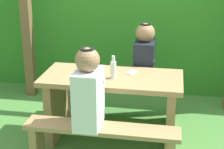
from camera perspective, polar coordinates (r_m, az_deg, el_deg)
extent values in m
plane|color=#427736|center=(3.89, 0.00, -10.34)|extent=(12.00, 12.00, 0.00)
cube|color=#2D7622|center=(5.19, 3.49, 9.89)|extent=(6.40, 0.80, 2.11)
cube|color=brown|center=(4.81, -13.53, 9.38)|extent=(0.12, 0.12, 2.25)
cube|color=#9E7A51|center=(3.58, 0.00, -0.58)|extent=(1.40, 0.64, 0.05)
cube|color=#9E7A51|center=(3.87, -8.82, -5.09)|extent=(0.08, 0.54, 0.68)
cube|color=#9E7A51|center=(3.68, 9.29, -6.47)|extent=(0.08, 0.54, 0.68)
cube|color=#9E7A51|center=(3.23, -1.67, -8.57)|extent=(1.40, 0.24, 0.04)
cube|color=#9E7A51|center=(3.50, -11.80, -10.72)|extent=(0.07, 0.22, 0.40)
cube|color=#9E7A51|center=(4.17, 1.28, -1.69)|extent=(1.40, 0.24, 0.04)
cube|color=#9E7A51|center=(4.39, -6.78, -3.83)|extent=(0.07, 0.22, 0.40)
cube|color=#9E7A51|center=(4.22, 9.63, -5.00)|extent=(0.07, 0.22, 0.40)
cube|color=silver|center=(3.13, -3.77, -3.87)|extent=(0.22, 0.34, 0.52)
sphere|color=#936B4C|center=(3.00, -3.93, 2.33)|extent=(0.21, 0.21, 0.21)
cylinder|color=black|center=(2.97, -3.97, 3.97)|extent=(0.12, 0.12, 0.02)
cylinder|color=silver|center=(3.21, -3.23, -1.18)|extent=(0.25, 0.07, 0.15)
cube|color=black|center=(4.05, 5.16, 1.74)|extent=(0.22, 0.34, 0.52)
sphere|color=#936B4C|center=(3.95, 5.32, 6.63)|extent=(0.21, 0.21, 0.21)
cylinder|color=black|center=(3.93, 5.36, 7.89)|extent=(0.12, 0.12, 0.02)
cylinder|color=black|center=(3.88, 5.02, 2.56)|extent=(0.25, 0.07, 0.15)
cylinder|color=silver|center=(3.64, -2.59, 0.80)|extent=(0.08, 0.08, 0.08)
cylinder|color=silver|center=(3.48, 0.21, 0.72)|extent=(0.06, 0.06, 0.17)
cylinder|color=silver|center=(3.45, 0.21, 2.51)|extent=(0.03, 0.03, 0.06)
cube|color=silver|center=(3.67, 3.17, 0.36)|extent=(0.12, 0.16, 0.01)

